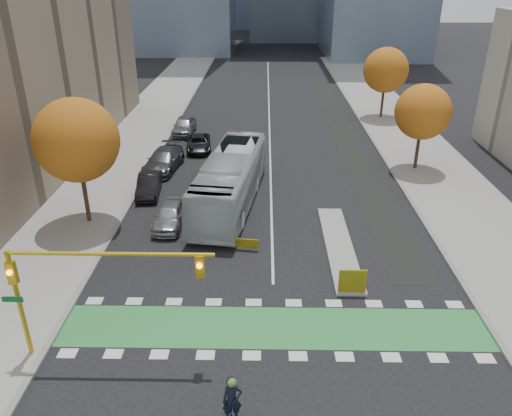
{
  "coord_description": "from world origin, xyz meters",
  "views": [
    {
      "loc": [
        -0.52,
        -17.02,
        15.05
      ],
      "look_at": [
        -0.96,
        8.09,
        3.0
      ],
      "focal_mm": 35.0,
      "sensor_mm": 36.0,
      "label": 1
    }
  ],
  "objects_px": {
    "tree_east_near": "(423,112)",
    "traffic_signal_west": "(77,277)",
    "parked_car_e": "(184,126)",
    "tree_west": "(77,140)",
    "parked_car_a": "(170,215)",
    "hazard_board": "(353,281)",
    "parked_car_c": "(164,160)",
    "tree_east_far": "(386,70)",
    "bus": "(230,180)",
    "parked_car_d": "(199,143)",
    "cyclist": "(233,414)",
    "parked_car_b": "(149,185)"
  },
  "relations": [
    {
      "from": "tree_east_near",
      "to": "parked_car_e",
      "type": "height_order",
      "value": "tree_east_near"
    },
    {
      "from": "parked_car_c",
      "to": "parked_car_d",
      "type": "distance_m",
      "value": 5.5
    },
    {
      "from": "traffic_signal_west",
      "to": "bus",
      "type": "height_order",
      "value": "traffic_signal_west"
    },
    {
      "from": "tree_east_near",
      "to": "tree_west",
      "type": "bearing_deg",
      "value": -157.38
    },
    {
      "from": "tree_east_far",
      "to": "parked_car_c",
      "type": "distance_m",
      "value": 27.25
    },
    {
      "from": "parked_car_e",
      "to": "tree_east_near",
      "type": "bearing_deg",
      "value": -23.82
    },
    {
      "from": "tree_west",
      "to": "bus",
      "type": "height_order",
      "value": "tree_west"
    },
    {
      "from": "cyclist",
      "to": "parked_car_c",
      "type": "relative_size",
      "value": 0.43
    },
    {
      "from": "bus",
      "to": "parked_car_b",
      "type": "bearing_deg",
      "value": 172.64
    },
    {
      "from": "hazard_board",
      "to": "parked_car_a",
      "type": "height_order",
      "value": "parked_car_a"
    },
    {
      "from": "hazard_board",
      "to": "cyclist",
      "type": "bearing_deg",
      "value": -123.24
    },
    {
      "from": "tree_east_near",
      "to": "parked_car_b",
      "type": "bearing_deg",
      "value": -165.65
    },
    {
      "from": "tree_east_near",
      "to": "bus",
      "type": "relative_size",
      "value": 0.53
    },
    {
      "from": "hazard_board",
      "to": "tree_west",
      "type": "distance_m",
      "value": 18.44
    },
    {
      "from": "tree_east_near",
      "to": "traffic_signal_west",
      "type": "distance_m",
      "value": 30.08
    },
    {
      "from": "tree_west",
      "to": "parked_car_b",
      "type": "bearing_deg",
      "value": 57.05
    },
    {
      "from": "tree_west",
      "to": "cyclist",
      "type": "bearing_deg",
      "value": -57.41
    },
    {
      "from": "tree_east_near",
      "to": "parked_car_d",
      "type": "relative_size",
      "value": 1.49
    },
    {
      "from": "cyclist",
      "to": "parked_car_e",
      "type": "xyz_separation_m",
      "value": [
        -7.05,
        35.94,
        0.03
      ]
    },
    {
      "from": "parked_car_e",
      "to": "tree_west",
      "type": "bearing_deg",
      "value": -98.56
    },
    {
      "from": "parked_car_a",
      "to": "parked_car_b",
      "type": "bearing_deg",
      "value": 117.87
    },
    {
      "from": "parked_car_b",
      "to": "parked_car_d",
      "type": "distance_m",
      "value": 10.29
    },
    {
      "from": "cyclist",
      "to": "parked_car_d",
      "type": "relative_size",
      "value": 0.52
    },
    {
      "from": "tree_east_near",
      "to": "tree_east_far",
      "type": "xyz_separation_m",
      "value": [
        0.5,
        16.0,
        0.38
      ]
    },
    {
      "from": "parked_car_d",
      "to": "parked_car_e",
      "type": "height_order",
      "value": "parked_car_e"
    },
    {
      "from": "bus",
      "to": "parked_car_b",
      "type": "xyz_separation_m",
      "value": [
        -6.13,
        1.65,
        -1.13
      ]
    },
    {
      "from": "hazard_board",
      "to": "parked_car_e",
      "type": "bearing_deg",
      "value": 114.71
    },
    {
      "from": "hazard_board",
      "to": "tree_east_near",
      "type": "relative_size",
      "value": 0.2
    },
    {
      "from": "parked_car_b",
      "to": "parked_car_d",
      "type": "bearing_deg",
      "value": 70.57
    },
    {
      "from": "parked_car_e",
      "to": "parked_car_d",
      "type": "bearing_deg",
      "value": -66.33
    },
    {
      "from": "tree_west",
      "to": "parked_car_a",
      "type": "xyz_separation_m",
      "value": [
        5.42,
        -0.37,
        -4.86
      ]
    },
    {
      "from": "tree_east_near",
      "to": "parked_car_c",
      "type": "bearing_deg",
      "value": -178.98
    },
    {
      "from": "tree_east_far",
      "to": "parked_car_c",
      "type": "height_order",
      "value": "tree_east_far"
    },
    {
      "from": "tree_west",
      "to": "traffic_signal_west",
      "type": "distance_m",
      "value": 13.25
    },
    {
      "from": "hazard_board",
      "to": "parked_car_c",
      "type": "xyz_separation_m",
      "value": [
        -12.84,
        17.43,
        0.04
      ]
    },
    {
      "from": "tree_east_far",
      "to": "traffic_signal_west",
      "type": "distance_m",
      "value": 43.61
    },
    {
      "from": "tree_east_near",
      "to": "traffic_signal_west",
      "type": "height_order",
      "value": "tree_east_near"
    },
    {
      "from": "cyclist",
      "to": "parked_car_e",
      "type": "height_order",
      "value": "cyclist"
    },
    {
      "from": "tree_east_far",
      "to": "tree_west",
      "type": "bearing_deg",
      "value": -133.3
    },
    {
      "from": "parked_car_a",
      "to": "traffic_signal_west",
      "type": "bearing_deg",
      "value": -94.32
    },
    {
      "from": "hazard_board",
      "to": "parked_car_a",
      "type": "distance_m",
      "value": 12.93
    },
    {
      "from": "tree_east_far",
      "to": "parked_car_b",
      "type": "xyz_separation_m",
      "value": [
        -21.5,
        -21.37,
        -4.51
      ]
    },
    {
      "from": "bus",
      "to": "parked_car_d",
      "type": "relative_size",
      "value": 2.8
    },
    {
      "from": "cyclist",
      "to": "parked_car_b",
      "type": "height_order",
      "value": "cyclist"
    },
    {
      "from": "parked_car_d",
      "to": "tree_east_far",
      "type": "bearing_deg",
      "value": 23.47
    },
    {
      "from": "tree_east_far",
      "to": "bus",
      "type": "relative_size",
      "value": 0.57
    },
    {
      "from": "bus",
      "to": "parked_car_c",
      "type": "bearing_deg",
      "value": 139.63
    },
    {
      "from": "hazard_board",
      "to": "parked_car_c",
      "type": "relative_size",
      "value": 0.24
    },
    {
      "from": "hazard_board",
      "to": "parked_car_a",
      "type": "xyz_separation_m",
      "value": [
        -10.58,
        7.43,
        -0.05
      ]
    },
    {
      "from": "tree_west",
      "to": "traffic_signal_west",
      "type": "relative_size",
      "value": 0.96
    }
  ]
}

